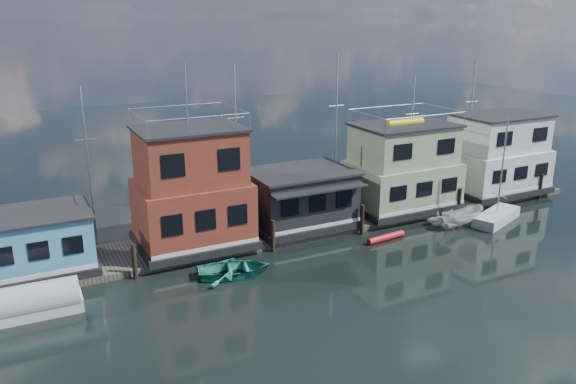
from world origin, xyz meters
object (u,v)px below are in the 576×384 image
houseboat_red (192,190)px  dinghy_white (439,218)px  houseboat_dark (300,198)px  dinghy_teal (234,269)px  houseboat_green (402,168)px  motorboat (462,217)px  houseboat_white (497,155)px  houseboat_blue (37,242)px  tarp_runabout (36,302)px  day_sailer (497,216)px  red_kayak (386,237)px

houseboat_red → dinghy_white: (17.68, -3.80, -3.60)m
houseboat_dark → dinghy_teal: houseboat_dark is taller
houseboat_dark → houseboat_green: (9.00, 0.02, 1.13)m
houseboat_red → motorboat: size_ratio=3.14×
houseboat_white → dinghy_white: size_ratio=4.39×
houseboat_green → dinghy_teal: (-16.11, -5.06, -3.09)m
houseboat_blue → houseboat_dark: bearing=-0.1°
houseboat_blue → houseboat_red: bearing=0.0°
houseboat_dark → houseboat_white: houseboat_white is taller
houseboat_white → motorboat: size_ratio=2.23×
houseboat_white → tarp_runabout: houseboat_white is taller
day_sailer → houseboat_blue: bearing=149.2°
red_kayak → tarp_runabout: bearing=174.6°
motorboat → dinghy_teal: motorboat is taller
houseboat_red → red_kayak: (12.34, -4.56, -3.88)m
red_kayak → day_sailer: 9.73m
houseboat_dark → day_sailer: day_sailer is taller
houseboat_dark → houseboat_green: 9.07m
houseboat_green → motorboat: size_ratio=2.23×
dinghy_white → houseboat_green: bearing=26.9°
houseboat_red → houseboat_white: bearing=0.0°
houseboat_dark → dinghy_teal: (-7.11, -5.04, -1.96)m
houseboat_blue → tarp_runabout: size_ratio=1.40×
houseboat_green → dinghy_teal: 17.17m
houseboat_dark → motorboat: houseboat_dark is taller
houseboat_dark → day_sailer: bearing=-20.4°
houseboat_red → houseboat_green: bearing=0.0°
dinghy_white → motorboat: motorboat is taller
houseboat_blue → motorboat: bearing=-9.6°
motorboat → dinghy_white: bearing=50.8°
dinghy_white → tarp_runabout: bearing=108.6°
day_sailer → dinghy_teal: bearing=158.1°
houseboat_green → motorboat: (1.95, -4.82, -2.82)m
houseboat_green → houseboat_white: bearing=-0.0°
day_sailer → dinghy_white: day_sailer is taller
houseboat_blue → day_sailer: (31.54, -5.24, -1.76)m
houseboat_dark → houseboat_white: (19.00, 0.02, 1.12)m
houseboat_green → houseboat_white: (10.00, -0.00, -0.01)m
houseboat_white → tarp_runabout: bearing=-172.8°
red_kayak → tarp_runabout: tarp_runabout is taller
houseboat_red → houseboat_dark: size_ratio=1.60×
day_sailer → dinghy_white: bearing=140.3°
houseboat_blue → dinghy_white: 27.49m
houseboat_white → day_sailer: day_sailer is taller
houseboat_dark → dinghy_teal: 8.93m
houseboat_dark → day_sailer: size_ratio=0.94×
houseboat_green → tarp_runabout: 27.58m
houseboat_green → houseboat_red: bearing=-180.0°
dinghy_white → motorboat: size_ratio=0.51×
houseboat_dark → tarp_runabout: 18.70m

